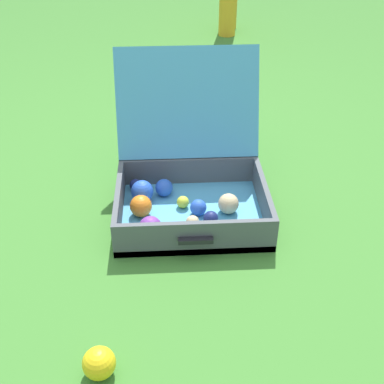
{
  "coord_description": "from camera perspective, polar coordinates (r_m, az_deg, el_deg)",
  "views": [
    {
      "loc": [
        -0.0,
        -1.38,
        1.06
      ],
      "look_at": [
        0.08,
        0.01,
        0.11
      ],
      "focal_mm": 46.0,
      "sensor_mm": 36.0,
      "label": 1
    }
  ],
  "objects": [
    {
      "name": "stray_ball_on_grass",
      "position": [
        1.28,
        -10.71,
        -18.92
      ],
      "size": [
        0.08,
        0.08,
        0.08
      ],
      "primitive_type": "sphere",
      "color": "yellow",
      "rests_on": "ground"
    },
    {
      "name": "open_suitcase",
      "position": [
        1.74,
        -0.59,
        1.37
      ],
      "size": [
        0.52,
        0.58,
        0.51
      ],
      "color": "#4799C6",
      "rests_on": "ground"
    },
    {
      "name": "ground_plane",
      "position": [
        1.74,
        -2.55,
        -3.21
      ],
      "size": [
        16.0,
        16.0,
        0.0
      ],
      "primitive_type": "plane",
      "color": "#3D7A2D"
    }
  ]
}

